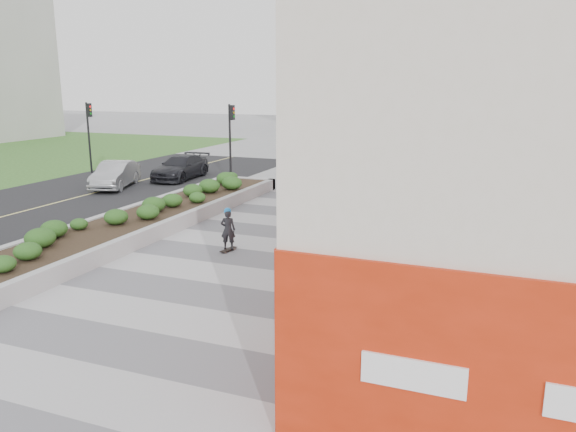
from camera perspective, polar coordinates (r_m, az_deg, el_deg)
name	(u,v)px	position (r m, az deg, el deg)	size (l,w,h in m)	color
ground	(166,322)	(13.28, -12.32, -10.45)	(160.00, 160.00, 0.00)	gray
walkway	(227,280)	(15.66, -6.23, -6.45)	(8.00, 36.00, 0.01)	#A8A8AD
building	(512,126)	(19.04, 21.80, 8.45)	(6.04, 24.08, 8.00)	beige
planter	(145,217)	(21.63, -14.30, -0.10)	(3.00, 18.00, 0.90)	#9E9EA0
street	(15,213)	(26.00, -25.99, 0.23)	(10.00, 40.00, 0.00)	black
traffic_signal_near	(231,131)	(31.05, -5.81, 8.59)	(0.33, 0.28, 4.20)	black
traffic_signal_far	(89,127)	(35.80, -19.56, 8.52)	(0.33, 0.28, 4.20)	black
distant_bldg_north_l	(402,40)	(66.27, 11.56, 17.14)	(16.00, 12.00, 20.00)	#ADAAA3
manhole_cover	(243,282)	(15.45, -4.57, -6.71)	(0.44, 0.44, 0.01)	#595654
skateboarder	(228,229)	(18.06, -6.12, -1.35)	(0.54, 0.74, 1.44)	beige
car_silver	(115,175)	(30.44, -17.15, 4.03)	(1.44, 4.12, 1.36)	#A4A6AC
car_dark	(181,167)	(32.40, -10.86, 4.88)	(1.84, 4.54, 1.32)	black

